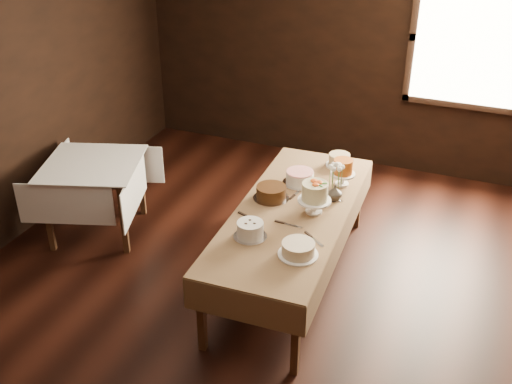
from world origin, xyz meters
The scene contains 19 objects.
floor centered at (0.00, 0.00, 0.00)m, with size 5.00×6.00×0.01m, color black.
wall_back centered at (0.00, 3.00, 1.40)m, with size 5.00×0.02×2.80m, color black.
window centered at (1.30, 2.94, 1.60)m, with size 1.10×0.05×1.30m, color #FFEABF.
display_table centered at (0.24, 0.42, 0.67)m, with size 0.99×2.35×0.72m.
side_table centered at (-1.80, 0.45, 0.67)m, with size 1.14×1.14×0.76m.
cake_speckled centered at (0.38, 1.37, 0.78)m, with size 0.28×0.28×0.12m.
cake_lattice centered at (0.15, 0.88, 0.77)m, with size 0.34×0.34×0.12m.
cake_caramel centered at (0.51, 1.00, 0.83)m, with size 0.23×0.23×0.26m.
cake_chocolate centered at (0.01, 0.52, 0.78)m, with size 0.34×0.34×0.12m.
cake_flowers centered at (0.42, 0.45, 0.84)m, with size 0.28×0.28×0.29m.
cake_swirl centered at (0.08, -0.10, 0.78)m, with size 0.26×0.26×0.13m.
cake_cream centered at (0.50, -0.19, 0.77)m, with size 0.35×0.35×0.11m.
cake_server_a centered at (0.34, 0.18, 0.72)m, with size 0.24×0.03×0.01m, color silver.
cake_server_b centered at (0.58, 0.03, 0.72)m, with size 0.24×0.03×0.01m, color silver.
cake_server_c centered at (0.19, 0.73, 0.72)m, with size 0.24×0.03×0.01m, color silver.
cake_server_d centered at (0.53, 0.68, 0.72)m, with size 0.24×0.03×0.01m, color silver.
cake_server_e centered at (-0.01, 0.14, 0.72)m, with size 0.24×0.03×0.01m, color silver.
flower_vase centered at (0.52, 0.72, 0.79)m, with size 0.13×0.13×0.14m, color #2D2823.
flower_bouquet centered at (0.52, 0.72, 0.97)m, with size 0.14×0.14×0.20m, color white, non-canonical shape.
Camera 1 is at (1.63, -3.80, 3.35)m, focal length 42.98 mm.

